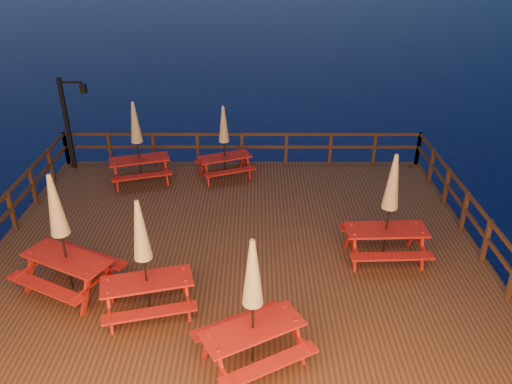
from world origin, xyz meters
TOP-DOWN VIEW (x-y plane):
  - ground at (0.00, 0.00)m, footprint 500.00×500.00m
  - deck at (0.00, 0.00)m, footprint 12.00×10.00m
  - deck_piles at (0.00, 0.00)m, footprint 11.44×9.44m
  - railing at (0.00, 1.78)m, footprint 11.80×9.75m
  - lamp_post at (-5.39, 4.55)m, footprint 0.85×0.18m
  - picnic_table_0 at (-1.70, -2.50)m, footprint 2.12×1.89m
  - picnic_table_1 at (3.51, -0.60)m, footprint 1.95×1.63m
  - picnic_table_2 at (-3.54, -1.78)m, footprint 2.45×2.30m
  - picnic_table_3 at (-0.52, 3.85)m, footprint 2.01×1.85m
  - picnic_table_4 at (0.43, -3.84)m, footprint 2.32×2.19m
  - picnic_table_5 at (-3.12, 3.51)m, footprint 2.15×1.93m

SIDE VIEW (x-z plane):
  - deck_piles at x=0.00m, z-range -1.00..0.40m
  - ground at x=0.00m, z-range 0.00..0.00m
  - deck at x=0.00m, z-range 0.00..0.40m
  - railing at x=0.00m, z-range 0.61..1.71m
  - picnic_table_3 at x=-0.52m, z-range 0.45..2.78m
  - picnic_table_5 at x=-3.12m, z-range 0.45..3.02m
  - picnic_table_0 at x=-1.70m, z-range 0.45..3.04m
  - picnic_table_4 at x=0.43m, z-range 0.45..3.07m
  - picnic_table_1 at x=3.51m, z-range 0.45..3.14m
  - picnic_table_2 at x=-3.54m, z-range 0.45..3.23m
  - lamp_post at x=-5.39m, z-range 0.70..3.70m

